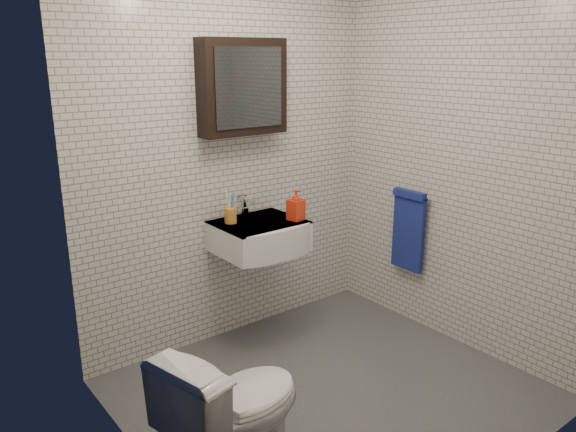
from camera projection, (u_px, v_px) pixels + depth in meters
The scene contains 9 objects.
ground at pixel (330, 391), 3.28m from camera, with size 2.20×2.00×0.01m, color #484B4F.
room_shell at pixel (336, 142), 2.87m from camera, with size 2.22×2.02×2.51m.
washbasin at pixel (262, 237), 3.66m from camera, with size 0.55×0.50×0.20m.
faucet at pixel (245, 207), 3.76m from camera, with size 0.06×0.20×0.15m.
mirror_cabinet at pixel (243, 87), 3.54m from camera, with size 0.60×0.15×0.60m.
towel_rail at pixel (408, 227), 3.96m from camera, with size 0.09×0.30×0.58m.
toothbrush_cup at pixel (231, 215), 3.62m from camera, with size 0.10×0.10×0.22m.
soap_bottle at pixel (296, 205), 3.67m from camera, with size 0.09×0.09×0.20m, color orange.
toilet at pixel (236, 410), 2.53m from camera, with size 0.40×0.70×0.71m, color white.
Camera 1 is at (-1.96, -2.10, 1.91)m, focal length 35.00 mm.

